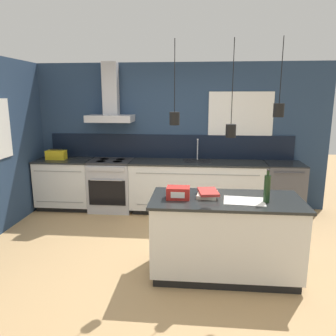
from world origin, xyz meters
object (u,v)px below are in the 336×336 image
Objects in this scene: bottle_on_island at (267,188)px; book_stack at (208,193)px; dishwasher at (283,189)px; red_supply_box at (178,193)px; yellow_toolbox at (56,155)px; oven_range at (112,185)px.

bottle_on_island is 1.06× the size of book_stack.
bottle_on_island is (-0.74, -2.16, 0.61)m from dishwasher.
yellow_toolbox is at bearing 137.70° from red_supply_box.
dishwasher is 3.60× the size of red_supply_box.
book_stack is at bearing 18.52° from red_supply_box.
oven_range is at bearing 136.48° from bottle_on_island.
yellow_toolbox reaches higher than oven_range.
red_supply_box is at bearing -128.49° from dishwasher.
book_stack reaches higher than oven_range.
book_stack is at bearing -50.40° from oven_range.
bottle_on_island is 1.43× the size of red_supply_box.
oven_range is at bearing 129.60° from book_stack.
bottle_on_island is at bearing -43.52° from oven_range.
bottle_on_island reaches higher than oven_range.
oven_range is 2.65× the size of book_stack.
yellow_toolbox is at bearing 180.00° from dishwasher.
red_supply_box is 0.74× the size of yellow_toolbox.
red_supply_box is (-0.95, 0.05, -0.09)m from bottle_on_island.
red_supply_box reaches higher than dishwasher.
yellow_toolbox is (-4.01, 0.00, 0.54)m from dishwasher.
red_supply_box is 3.14m from yellow_toolbox.
book_stack is (-1.35, -2.01, 0.49)m from dishwasher.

